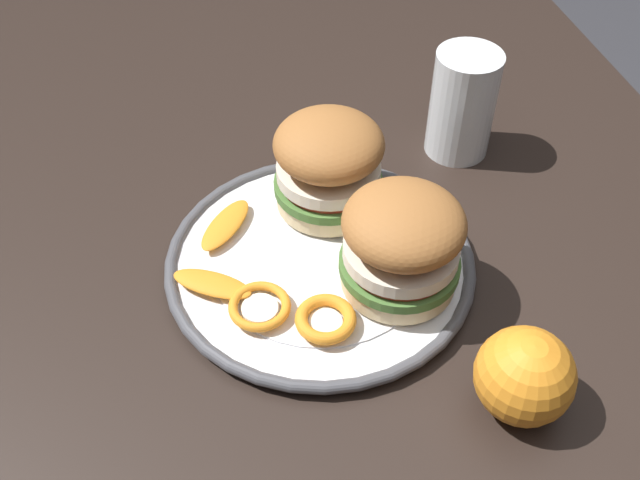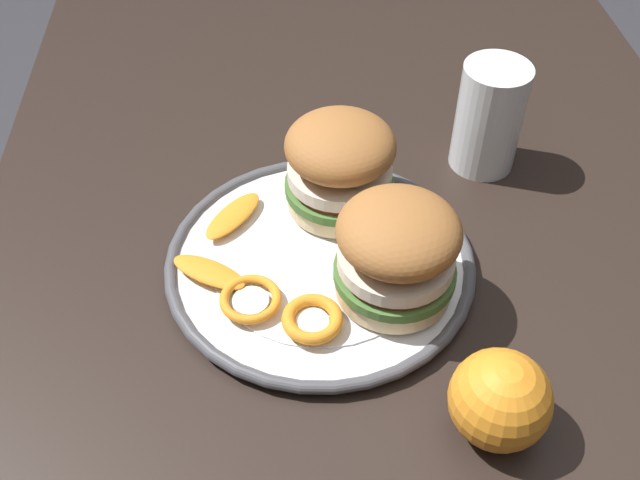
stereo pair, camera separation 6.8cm
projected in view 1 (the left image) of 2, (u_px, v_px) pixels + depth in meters
dining_table at (391, 384)px, 0.74m from camera, size 1.50×0.80×0.77m
dinner_plate at (320, 262)px, 0.70m from camera, size 0.30×0.30×0.02m
sandwich_half_left at (329, 163)px, 0.71m from camera, size 0.14×0.14×0.10m
sandwich_half_right at (402, 242)px, 0.64m from camera, size 0.13×0.13×0.10m
orange_peel_curled at (325, 316)px, 0.64m from camera, size 0.07×0.07×0.01m
orange_peel_strip_long at (212, 284)px, 0.66m from camera, size 0.07×0.08×0.01m
orange_peel_strip_short at (225, 225)px, 0.72m from camera, size 0.08×0.07×0.01m
orange_peel_small_curl at (260, 306)px, 0.65m from camera, size 0.07×0.07×0.01m
drinking_glass at (462, 109)px, 0.80m from camera, size 0.07×0.07×0.12m
whole_orange at (524, 376)px, 0.57m from camera, size 0.08×0.08×0.08m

